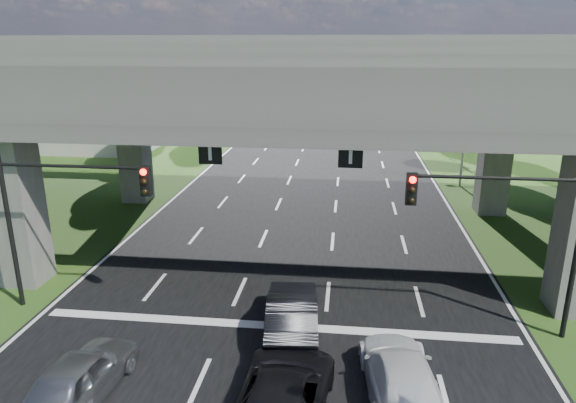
% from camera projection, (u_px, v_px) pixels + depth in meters
% --- Properties ---
extents(ground, '(160.00, 160.00, 0.00)m').
position_uv_depth(ground, '(258.00, 389.00, 15.11)').
color(ground, '#2A4C18').
rests_on(ground, ground).
extents(road, '(18.00, 120.00, 0.03)m').
position_uv_depth(road, '(294.00, 255.00, 24.59)').
color(road, black).
rests_on(road, ground).
extents(overpass, '(80.00, 15.00, 10.00)m').
position_uv_depth(overpass, '(299.00, 84.00, 24.16)').
color(overpass, '#3D3A38').
rests_on(overpass, ground).
extents(warehouse, '(20.00, 10.00, 4.00)m').
position_uv_depth(warehouse, '(59.00, 126.00, 50.60)').
color(warehouse, '#9E9E99').
rests_on(warehouse, ground).
extents(signal_right, '(5.76, 0.54, 6.00)m').
position_uv_depth(signal_right, '(512.00, 221.00, 16.75)').
color(signal_right, black).
rests_on(signal_right, ground).
extents(signal_left, '(5.76, 0.54, 6.00)m').
position_uv_depth(signal_left, '(61.00, 204.00, 18.48)').
color(signal_left, black).
rests_on(signal_left, ground).
extents(streetlight_far, '(3.38, 0.25, 10.00)m').
position_uv_depth(streetlight_far, '(462.00, 103.00, 35.05)').
color(streetlight_far, gray).
rests_on(streetlight_far, ground).
extents(streetlight_beyond, '(3.38, 0.25, 10.00)m').
position_uv_depth(streetlight_beyond, '(428.00, 85.00, 50.24)').
color(streetlight_beyond, gray).
rests_on(streetlight_beyond, ground).
extents(tree_left_near, '(4.50, 4.50, 7.80)m').
position_uv_depth(tree_left_near, '(137.00, 110.00, 39.91)').
color(tree_left_near, black).
rests_on(tree_left_near, ground).
extents(tree_left_mid, '(3.91, 3.90, 6.76)m').
position_uv_depth(tree_left_mid, '(141.00, 106.00, 48.02)').
color(tree_left_mid, black).
rests_on(tree_left_mid, ground).
extents(tree_left_far, '(4.80, 4.80, 8.32)m').
position_uv_depth(tree_left_far, '(205.00, 88.00, 54.89)').
color(tree_left_far, black).
rests_on(tree_left_far, ground).
extents(tree_right_near, '(4.20, 4.20, 7.28)m').
position_uv_depth(tree_right_near, '(489.00, 116.00, 38.93)').
color(tree_right_near, black).
rests_on(tree_right_near, ground).
extents(tree_right_mid, '(3.91, 3.90, 6.76)m').
position_uv_depth(tree_right_mid, '(500.00, 108.00, 46.29)').
color(tree_right_mid, black).
rests_on(tree_right_mid, ground).
extents(tree_right_far, '(4.50, 4.50, 7.80)m').
position_uv_depth(tree_right_far, '(441.00, 92.00, 54.13)').
color(tree_right_far, black).
rests_on(tree_right_far, ground).
extents(car_silver, '(2.13, 4.39, 1.45)m').
position_uv_depth(car_silver, '(80.00, 376.00, 14.46)').
color(car_silver, '#96989D').
rests_on(car_silver, road).
extents(car_dark, '(2.13, 4.99, 1.60)m').
position_uv_depth(car_dark, '(292.00, 314.00, 17.64)').
color(car_dark, black).
rests_on(car_dark, road).
extents(car_white, '(2.42, 4.99, 1.40)m').
position_uv_depth(car_white, '(401.00, 376.00, 14.50)').
color(car_white, silver).
rests_on(car_white, road).
extents(car_trailing, '(2.80, 5.37, 1.44)m').
position_uv_depth(car_trailing, '(283.00, 396.00, 13.67)').
color(car_trailing, black).
rests_on(car_trailing, road).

